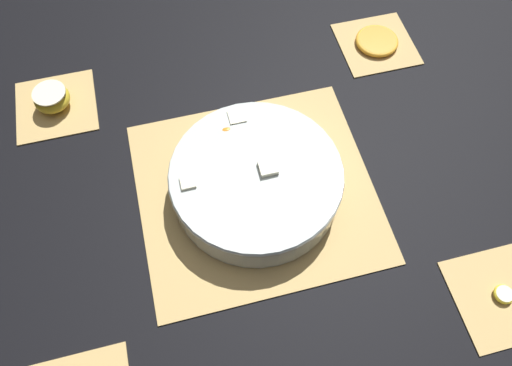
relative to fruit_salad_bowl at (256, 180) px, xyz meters
The scene contains 9 objects.
ground_plane 0.04m from the fruit_salad_bowl, 52.56° to the right, with size 6.00×6.00×0.00m, color black.
bamboo_mat_center 0.04m from the fruit_salad_bowl, 52.56° to the right, with size 0.42×0.39×0.01m.
coaster_mat_near_right 0.45m from the fruit_salad_bowl, 39.98° to the right, with size 0.16×0.16×0.01m.
coaster_mat_far_left 0.44m from the fruit_salad_bowl, 140.05° to the left, with size 0.16×0.16×0.01m.
coaster_mat_far_right 0.45m from the fruit_salad_bowl, 39.89° to the left, with size 0.16×0.16×0.01m.
fruit_salad_bowl is the anchor object (origin of this frame).
apple_half 0.44m from the fruit_salad_bowl, 140.05° to the left, with size 0.07×0.07×0.04m.
orange_slice_whole 0.44m from the fruit_salad_bowl, 39.89° to the left, with size 0.09×0.09×0.01m.
banana_coin_single 0.45m from the fruit_salad_bowl, 39.98° to the right, with size 0.03×0.03×0.01m.
Camera 1 is at (-0.10, -0.41, 0.80)m, focal length 35.00 mm.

